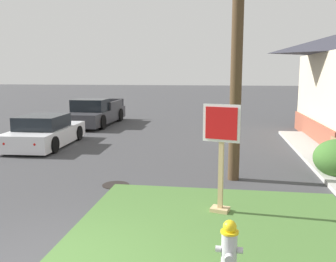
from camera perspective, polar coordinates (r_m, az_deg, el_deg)
The scene contains 7 objects.
grass_corner_patch at distance 7.09m, azimuth 7.77°, elevation -14.83°, with size 5.29×4.53×0.08m, color #477033.
fire_hydrant at distance 5.43m, azimuth 9.49°, elevation -17.76°, with size 0.38×0.34×0.81m.
stop_sign at distance 7.45m, azimuth 8.24°, elevation -4.46°, with size 0.73×0.36×2.21m.
manhole_cover at distance 9.73m, azimuth -8.13°, elevation -8.31°, with size 0.70×0.70×0.02m, color black.
parked_sedan_white at distance 15.40m, azimuth -18.62°, elevation -0.21°, with size 2.13×4.34×1.25m.
pickup_truck_charcoal at distance 20.93m, azimuth -11.32°, elevation 2.64°, with size 2.12×5.52×1.48m.
utility_pole at distance 10.03m, azimuth 10.85°, elevation 18.01°, with size 1.84×0.30×8.58m.
Camera 1 is at (2.49, -4.60, 2.90)m, focal length 39.18 mm.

